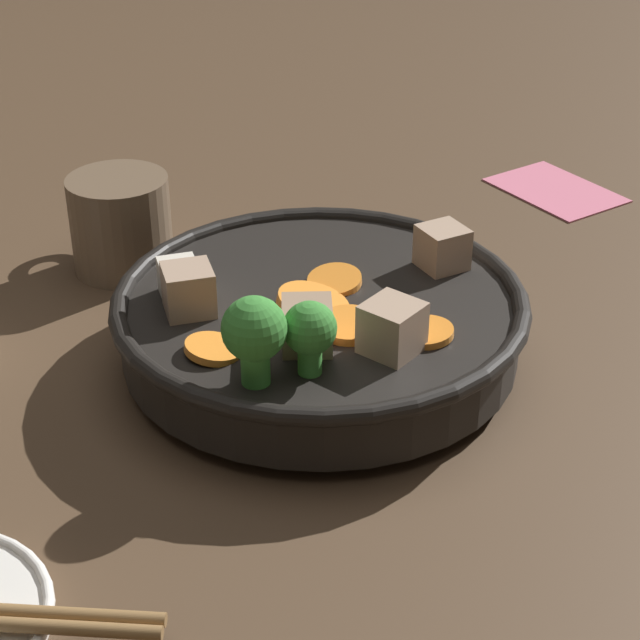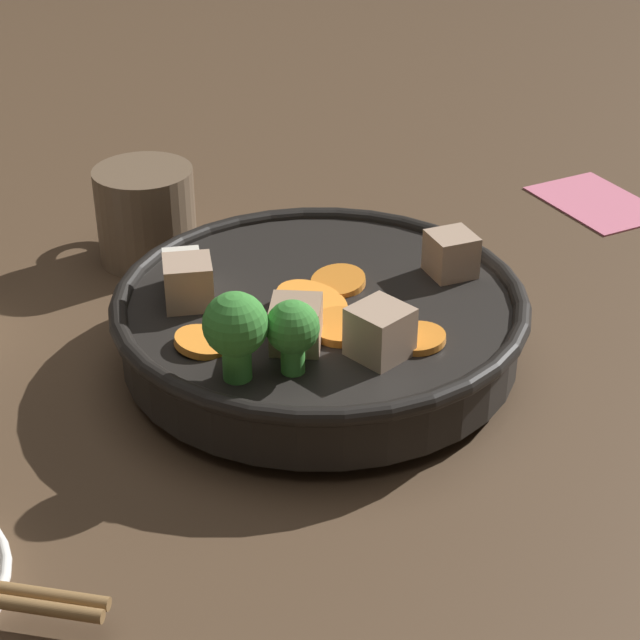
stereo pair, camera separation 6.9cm
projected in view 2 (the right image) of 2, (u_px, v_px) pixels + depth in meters
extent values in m
plane|color=#4C3826|center=(320.00, 362.00, 0.71)|extent=(3.00, 3.00, 0.00)
cylinder|color=black|center=(320.00, 356.00, 0.71)|extent=(0.14, 0.14, 0.01)
cylinder|color=black|center=(320.00, 325.00, 0.69)|extent=(0.26, 0.26, 0.04)
torus|color=black|center=(320.00, 300.00, 0.68)|extent=(0.27, 0.27, 0.01)
cylinder|color=brown|center=(320.00, 314.00, 0.69)|extent=(0.24, 0.24, 0.02)
cylinder|color=orange|center=(338.00, 282.00, 0.70)|extent=(0.05, 0.05, 0.01)
cylinder|color=orange|center=(203.00, 342.00, 0.64)|extent=(0.04, 0.04, 0.01)
cylinder|color=orange|center=(342.00, 327.00, 0.65)|extent=(0.06, 0.06, 0.01)
cylinder|color=orange|center=(417.00, 338.00, 0.64)|extent=(0.05, 0.05, 0.01)
cylinder|color=orange|center=(311.00, 304.00, 0.67)|extent=(0.07, 0.07, 0.02)
cylinder|color=green|center=(293.00, 357.00, 0.61)|extent=(0.01, 0.01, 0.02)
sphere|color=#388433|center=(292.00, 327.00, 0.60)|extent=(0.03, 0.03, 0.03)
cylinder|color=green|center=(237.00, 361.00, 0.60)|extent=(0.02, 0.02, 0.02)
sphere|color=#388433|center=(235.00, 324.00, 0.59)|extent=(0.04, 0.04, 0.04)
cube|color=#9E7F66|center=(296.00, 324.00, 0.63)|extent=(0.04, 0.04, 0.03)
cube|color=silver|center=(182.00, 271.00, 0.69)|extent=(0.03, 0.03, 0.02)
cube|color=tan|center=(188.00, 283.00, 0.67)|extent=(0.04, 0.04, 0.03)
cube|color=tan|center=(451.00, 254.00, 0.71)|extent=(0.03, 0.03, 0.03)
cube|color=tan|center=(379.00, 332.00, 0.62)|extent=(0.04, 0.04, 0.03)
cylinder|color=brown|center=(146.00, 215.00, 0.82)|extent=(0.08, 0.08, 0.07)
torus|color=brown|center=(129.00, 192.00, 0.85)|extent=(0.04, 0.01, 0.04)
cube|color=#D16B84|center=(597.00, 202.00, 0.93)|extent=(0.11, 0.08, 0.00)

